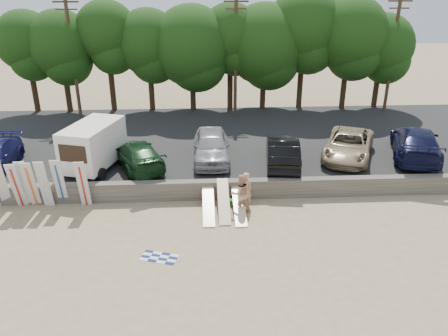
{
  "coord_description": "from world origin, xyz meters",
  "views": [
    {
      "loc": [
        -0.69,
        -17.19,
        10.49
      ],
      "look_at": [
        0.42,
        3.0,
        1.7
      ],
      "focal_mm": 35.0,
      "sensor_mm": 36.0,
      "label": 1
    }
  ],
  "objects": [
    {
      "name": "surfboard_upright_1",
      "position": [
        -10.49,
        2.58,
        1.28
      ],
      "size": [
        0.56,
        0.68,
        2.55
      ],
      "primitive_type": "cube",
      "rotation": [
        0.22,
        0.0,
        0.11
      ],
      "color": "silver",
      "rests_on": "ground"
    },
    {
      "name": "car_2",
      "position": [
        -0.13,
        6.54,
        1.57
      ],
      "size": [
        2.08,
        5.12,
        1.74
      ],
      "primitive_type": "imported",
      "rotation": [
        0.0,
        0.0,
        -0.0
      ],
      "color": "#959499",
      "rests_on": "parking_lot"
    },
    {
      "name": "beachgoer_b",
      "position": [
        1.14,
        1.53,
        0.98
      ],
      "size": [
        1.08,
        0.92,
        1.96
      ],
      "primitive_type": "imported",
      "rotation": [
        0.0,
        0.0,
        3.34
      ],
      "color": "tan",
      "rests_on": "ground"
    },
    {
      "name": "car_3",
      "position": [
        3.86,
        5.54,
        1.53
      ],
      "size": [
        2.37,
        5.19,
        1.65
      ],
      "primitive_type": "imported",
      "rotation": [
        0.0,
        0.0,
        3.01
      ],
      "color": "black",
      "rests_on": "parking_lot"
    },
    {
      "name": "beachgoer_a",
      "position": [
        1.4,
        1.91,
        0.95
      ],
      "size": [
        0.79,
        0.63,
        1.9
      ],
      "primitive_type": "imported",
      "rotation": [
        0.0,
        0.0,
        3.43
      ],
      "color": "tan",
      "rests_on": "ground"
    },
    {
      "name": "surfboard_low_0",
      "position": [
        -0.43,
        1.5,
        0.42
      ],
      "size": [
        0.56,
        2.92,
        0.84
      ],
      "primitive_type": "cube",
      "rotation": [
        0.26,
        0.0,
        0.0
      ],
      "color": "beige",
      "rests_on": "ground"
    },
    {
      "name": "surfboard_upright_2",
      "position": [
        -9.73,
        2.42,
        1.26
      ],
      "size": [
        0.53,
        0.76,
        2.52
      ],
      "primitive_type": "cube",
      "rotation": [
        0.27,
        0.0,
        0.04
      ],
      "color": "silver",
      "rests_on": "ground"
    },
    {
      "name": "seawall",
      "position": [
        0.0,
        3.0,
        0.5
      ],
      "size": [
        44.0,
        0.5,
        1.0
      ],
      "primitive_type": "cube",
      "color": "#6B6356",
      "rests_on": "ground"
    },
    {
      "name": "car_1",
      "position": [
        -4.32,
        5.76,
        1.44
      ],
      "size": [
        3.98,
        5.53,
        1.49
      ],
      "primitive_type": "imported",
      "rotation": [
        0.0,
        0.0,
        3.56
      ],
      "color": "black",
      "rests_on": "parking_lot"
    },
    {
      "name": "car_5",
      "position": [
        11.93,
        6.33,
        1.6
      ],
      "size": [
        4.48,
        6.71,
        1.81
      ],
      "primitive_type": "imported",
      "rotation": [
        0.0,
        0.0,
        2.8
      ],
      "color": "black",
      "rests_on": "parking_lot"
    },
    {
      "name": "gear_bag",
      "position": [
        0.52,
        2.23,
        0.11
      ],
      "size": [
        0.37,
        0.34,
        0.22
      ],
      "primitive_type": "cube",
      "rotation": [
        0.0,
        0.0,
        0.34
      ],
      "color": "#E2521A",
      "rests_on": "ground"
    },
    {
      "name": "surfboard_upright_5",
      "position": [
        -8.41,
        2.44,
        1.28
      ],
      "size": [
        0.54,
        0.57,
        2.57
      ],
      "primitive_type": "cube",
      "rotation": [
        0.19,
        0.0,
        -0.08
      ],
      "color": "silver",
      "rests_on": "ground"
    },
    {
      "name": "surfboard_upright_6",
      "position": [
        -7.71,
        2.6,
        1.28
      ],
      "size": [
        0.5,
        0.56,
        2.56
      ],
      "primitive_type": "cube",
      "rotation": [
        0.19,
        0.0,
        -0.0
      ],
      "color": "silver",
      "rests_on": "ground"
    },
    {
      "name": "ground",
      "position": [
        0.0,
        0.0,
        0.0
      ],
      "size": [
        120.0,
        120.0,
        0.0
      ],
      "primitive_type": "plane",
      "color": "tan",
      "rests_on": "ground"
    },
    {
      "name": "utility_poles",
      "position": [
        2.0,
        16.0,
        5.43
      ],
      "size": [
        25.8,
        0.26,
        9.0
      ],
      "color": "#473321",
      "rests_on": "parking_lot"
    },
    {
      "name": "treeline",
      "position": [
        1.26,
        17.47,
        6.2
      ],
      "size": [
        32.25,
        6.55,
        9.32
      ],
      "color": "#382616",
      "rests_on": "parking_lot"
    },
    {
      "name": "surfboard_low_2",
      "position": [
        1.07,
        1.43,
        0.4
      ],
      "size": [
        0.56,
        2.93,
        0.8
      ],
      "primitive_type": "cube",
      "rotation": [
        0.25,
        0.0,
        0.0
      ],
      "color": "beige",
      "rests_on": "ground"
    },
    {
      "name": "surfboard_upright_4",
      "position": [
        -9.05,
        2.48,
        1.27
      ],
      "size": [
        0.53,
        0.71,
        2.54
      ],
      "primitive_type": "cube",
      "rotation": [
        0.25,
        0.0,
        0.04
      ],
      "color": "silver",
      "rests_on": "ground"
    },
    {
      "name": "surfboard_upright_3",
      "position": [
        -9.38,
        2.55,
        1.28
      ],
      "size": [
        0.56,
        0.63,
        2.56
      ],
      "primitive_type": "cube",
      "rotation": [
        0.2,
        0.0,
        0.11
      ],
      "color": "silver",
      "rests_on": "ground"
    },
    {
      "name": "box_trailer",
      "position": [
        -6.61,
        5.61,
        2.15
      ],
      "size": [
        3.19,
        4.47,
        2.58
      ],
      "rotation": [
        0.0,
        0.0,
        -0.3
      ],
      "color": "white",
      "rests_on": "parking_lot"
    },
    {
      "name": "car_4",
      "position": [
        7.98,
        6.52,
        1.48
      ],
      "size": [
        4.64,
        6.14,
        1.55
      ],
      "primitive_type": "imported",
      "rotation": [
        0.0,
        0.0,
        -0.43
      ],
      "color": "tan",
      "rests_on": "parking_lot"
    },
    {
      "name": "beach_towel",
      "position": [
        -2.53,
        -2.15,
        0.01
      ],
      "size": [
        1.89,
        1.89,
        0.0
      ],
      "primitive_type": "plane",
      "rotation": [
        0.0,
        0.0,
        -0.31
      ],
      "color": "white",
      "rests_on": "ground"
    },
    {
      "name": "parking_lot",
      "position": [
        0.0,
        10.5,
        0.35
      ],
      "size": [
        44.0,
        14.5,
        0.7
      ],
      "primitive_type": "cube",
      "color": "#282828",
      "rests_on": "ground"
    },
    {
      "name": "cooler",
      "position": [
        0.79,
        2.18,
        0.16
      ],
      "size": [
        0.45,
        0.4,
        0.32
      ],
      "primitive_type": "cube",
      "rotation": [
        0.0,
        0.0,
        -0.29
      ],
      "color": "#248730",
      "rests_on": "ground"
    },
    {
      "name": "surfboard_upright_7",
      "position": [
        -6.53,
        2.36,
        1.28
      ],
      "size": [
        0.51,
        0.6,
        2.56
      ],
      "primitive_type": "cube",
      "rotation": [
        0.21,
        0.0,
        0.02
      ],
      "color": "silver",
      "rests_on": "ground"
    },
    {
      "name": "surfboard_low_1",
      "position": [
        0.32,
        1.57,
        0.57
      ],
      "size": [
        0.56,
        2.83,
        1.14
      ],
      "primitive_type": "cube",
      "rotation": [
        0.37,
        0.0,
        0.0
      ],
      "color": "beige",
      "rests_on": "ground"
    }
  ]
}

